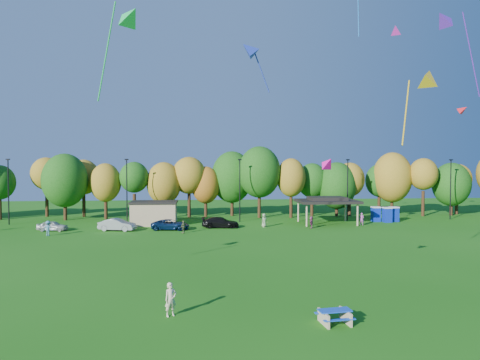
{
  "coord_description": "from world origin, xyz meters",
  "views": [
    {
      "loc": [
        -3.48,
        -21.32,
        8.21
      ],
      "look_at": [
        -1.02,
        6.0,
        7.25
      ],
      "focal_mm": 32.0,
      "sensor_mm": 36.0,
      "label": 1
    }
  ],
  "objects": [
    {
      "name": "kite_7",
      "position": [
        4.38,
        4.7,
        8.35
      ],
      "size": [
        1.27,
        1.41,
        1.15
      ],
      "color": "#FA0D99"
    },
    {
      "name": "kite_1",
      "position": [
        0.6,
        16.01,
        18.27
      ],
      "size": [
        3.0,
        1.75,
        4.68
      ],
      "color": "navy"
    },
    {
      "name": "kite_12",
      "position": [
        19.48,
        17.77,
        22.04
      ],
      "size": [
        4.92,
        2.78,
        8.53
      ],
      "color": "#5B20AF"
    },
    {
      "name": "far_person_4",
      "position": [
        18.28,
        34.98,
        0.85
      ],
      "size": [
        0.7,
        0.55,
        1.7
      ],
      "primitive_type": "imported",
      "rotation": [
        0.0,
        0.0,
        6.04
      ],
      "color": "#BA57AB",
      "rests_on": "ground"
    },
    {
      "name": "car_d",
      "position": [
        -1.05,
        34.44,
        0.7
      ],
      "size": [
        4.99,
        2.33,
        1.41
      ],
      "primitive_type": "imported",
      "rotation": [
        0.0,
        0.0,
        1.5
      ],
      "color": "black",
      "rests_on": "ground"
    },
    {
      "name": "far_person_1",
      "position": [
        10.74,
        32.98,
        0.78
      ],
      "size": [
        0.78,
        1.52,
        1.56
      ],
      "primitive_type": "imported",
      "rotation": [
        0.0,
        0.0,
        4.49
      ],
      "color": "#843760",
      "rests_on": "ground"
    },
    {
      "name": "car_a",
      "position": [
        -22.06,
        33.63,
        0.63
      ],
      "size": [
        3.82,
        1.86,
        1.26
      ],
      "primitive_type": "imported",
      "rotation": [
        0.0,
        0.0,
        1.47
      ],
      "color": "#BDBDBD",
      "rests_on": "ground"
    },
    {
      "name": "far_person_3",
      "position": [
        -21.24,
        29.73,
        0.88
      ],
      "size": [
        1.2,
        0.77,
        1.76
      ],
      "primitive_type": "imported",
      "rotation": [
        0.0,
        0.0,
        3.03
      ],
      "color": "teal",
      "rests_on": "ground"
    },
    {
      "name": "pavilion",
      "position": [
        14.0,
        37.0,
        3.23
      ],
      "size": [
        8.2,
        6.2,
        3.77
      ],
      "color": "tan",
      "rests_on": "ground"
    },
    {
      "name": "ground",
      "position": [
        0.0,
        0.0,
        0.0
      ],
      "size": [
        160.0,
        160.0,
        0.0
      ],
      "primitive_type": "plane",
      "color": "#19600F",
      "rests_on": "ground"
    },
    {
      "name": "kite_0",
      "position": [
        16.68,
        21.96,
        22.33
      ],
      "size": [
        1.79,
        1.92,
        1.56
      ],
      "color": "#DC24B4"
    },
    {
      "name": "far_person_2",
      "position": [
        -5.67,
        30.31,
        0.77
      ],
      "size": [
        0.87,
        0.94,
        1.55
      ],
      "primitive_type": "imported",
      "rotation": [
        0.0,
        0.0,
        4.03
      ],
      "color": "olive",
      "rests_on": "ground"
    },
    {
      "name": "porta_potties",
      "position": [
        23.06,
        38.17,
        1.1
      ],
      "size": [
        3.75,
        2.1,
        2.18
      ],
      "color": "#0C27A6",
      "rests_on": "ground"
    },
    {
      "name": "car_b",
      "position": [
        -14.02,
        33.0,
        0.75
      ],
      "size": [
        4.8,
        2.51,
        1.51
      ],
      "primitive_type": "imported",
      "rotation": [
        0.0,
        0.0,
        1.36
      ],
      "color": "#98999E",
      "rests_on": "ground"
    },
    {
      "name": "car_c",
      "position": [
        -7.45,
        33.2,
        0.66
      ],
      "size": [
        4.99,
        2.76,
        1.32
      ],
      "primitive_type": "imported",
      "rotation": [
        0.0,
        0.0,
        1.45
      ],
      "color": "#0C2249",
      "rests_on": "ground"
    },
    {
      "name": "picnic_table",
      "position": [
        3.36,
        -0.03,
        0.43
      ],
      "size": [
        1.85,
        1.59,
        0.73
      ],
      "rotation": [
        0.0,
        0.0,
        0.12
      ],
      "color": "tan",
      "rests_on": "ground"
    },
    {
      "name": "kite_14",
      "position": [
        -8.73,
        11.37,
        19.26
      ],
      "size": [
        3.74,
        3.87,
        7.61
      ],
      "color": "green"
    },
    {
      "name": "kite_flyer",
      "position": [
        -5.18,
        1.87,
        0.92
      ],
      "size": [
        0.8,
        0.72,
        1.84
      ],
      "primitive_type": "imported",
      "rotation": [
        0.0,
        0.0,
        0.52
      ],
      "color": "beige",
      "rests_on": "ground"
    },
    {
      "name": "kite_13",
      "position": [
        28.03,
        27.91,
        14.91
      ],
      "size": [
        1.81,
        1.82,
        1.48
      ],
      "color": "red"
    },
    {
      "name": "kite_5",
      "position": [
        11.72,
        6.41,
        14.11
      ],
      "size": [
        2.77,
        3.11,
        5.6
      ],
      "color": "gold"
    },
    {
      "name": "tree_line",
      "position": [
        -1.03,
        45.51,
        5.91
      ],
      "size": [
        93.57,
        10.55,
        11.15
      ],
      "color": "black",
      "rests_on": "ground"
    },
    {
      "name": "far_person_5",
      "position": [
        4.75,
        34.53,
        0.89
      ],
      "size": [
        1.04,
        0.97,
        1.79
      ],
      "primitive_type": "imported",
      "rotation": [
        0.0,
        0.0,
        0.62
      ],
      "color": "#8EA571",
      "rests_on": "ground"
    },
    {
      "name": "lamp_posts",
      "position": [
        2.0,
        40.0,
        4.9
      ],
      "size": [
        64.5,
        0.25,
        9.09
      ],
      "color": "black",
      "rests_on": "ground"
    },
    {
      "name": "utility_building",
      "position": [
        -10.0,
        38.0,
        1.64
      ],
      "size": [
        6.3,
        4.3,
        3.25
      ],
      "color": "tan",
      "rests_on": "ground"
    }
  ]
}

